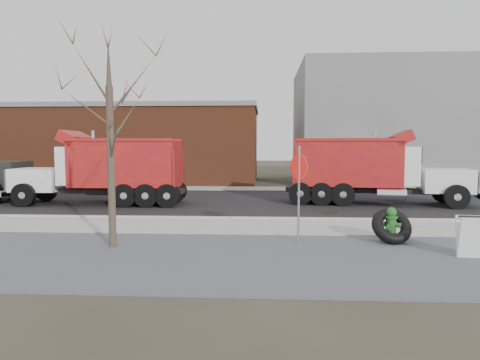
# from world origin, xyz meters

# --- Properties ---
(ground) EXTENTS (120.00, 120.00, 0.00)m
(ground) POSITION_xyz_m (0.00, 0.00, 0.00)
(ground) COLOR #383328
(ground) RESTS_ON ground
(gravel_verge) EXTENTS (60.00, 5.00, 0.03)m
(gravel_verge) POSITION_xyz_m (0.00, -3.50, 0.01)
(gravel_verge) COLOR slate
(gravel_verge) RESTS_ON ground
(sidewalk) EXTENTS (60.00, 2.50, 0.06)m
(sidewalk) POSITION_xyz_m (0.00, 0.25, 0.03)
(sidewalk) COLOR #9E9B93
(sidewalk) RESTS_ON ground
(curb) EXTENTS (60.00, 0.15, 0.11)m
(curb) POSITION_xyz_m (0.00, 1.55, 0.06)
(curb) COLOR #9E9B93
(curb) RESTS_ON ground
(road) EXTENTS (60.00, 9.40, 0.02)m
(road) POSITION_xyz_m (0.00, 6.30, 0.01)
(road) COLOR black
(road) RESTS_ON ground
(far_sidewalk) EXTENTS (60.00, 2.00, 0.06)m
(far_sidewalk) POSITION_xyz_m (0.00, 12.00, 0.03)
(far_sidewalk) COLOR #9E9B93
(far_sidewalk) RESTS_ON ground
(building_grey) EXTENTS (12.00, 10.00, 8.00)m
(building_grey) POSITION_xyz_m (9.00, 18.00, 4.00)
(building_grey) COLOR gray
(building_grey) RESTS_ON ground
(building_brick) EXTENTS (20.20, 8.20, 5.30)m
(building_brick) POSITION_xyz_m (-10.00, 17.00, 2.65)
(building_brick) COLOR brown
(building_brick) RESTS_ON ground
(bare_tree) EXTENTS (3.20, 3.20, 5.20)m
(bare_tree) POSITION_xyz_m (-3.20, -2.60, 3.30)
(bare_tree) COLOR #382D23
(bare_tree) RESTS_ON ground
(fire_hydrant) EXTENTS (0.53, 0.53, 0.95)m
(fire_hydrant) POSITION_xyz_m (3.91, -1.66, 0.43)
(fire_hydrant) COLOR #2A6526
(fire_hydrant) RESTS_ON ground
(truck_tire) EXTENTS (1.15, 1.01, 0.99)m
(truck_tire) POSITION_xyz_m (3.90, -1.75, 0.46)
(truck_tire) COLOR black
(truck_tire) RESTS_ON ground
(stop_sign) EXTENTS (0.51, 0.51, 2.55)m
(stop_sign) POSITION_xyz_m (1.48, -1.81, 1.75)
(stop_sign) COLOR gray
(stop_sign) RESTS_ON ground
(sandwich_board) EXTENTS (0.73, 0.50, 0.96)m
(sandwich_board) POSITION_xyz_m (5.28, -3.21, 0.51)
(sandwich_board) COLOR white
(sandwich_board) RESTS_ON ground
(dump_truck_red_a) EXTENTS (7.87, 3.08, 3.15)m
(dump_truck_red_a) POSITION_xyz_m (5.12, 5.86, 1.60)
(dump_truck_red_a) COLOR black
(dump_truck_red_a) RESTS_ON ground
(dump_truck_red_b) EXTENTS (7.43, 2.26, 3.14)m
(dump_truck_red_b) POSITION_xyz_m (-6.20, 5.10, 1.60)
(dump_truck_red_b) COLOR black
(dump_truck_red_b) RESTS_ON ground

